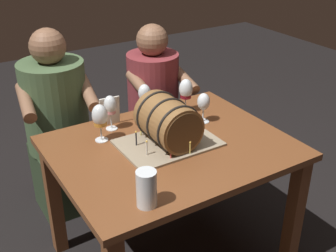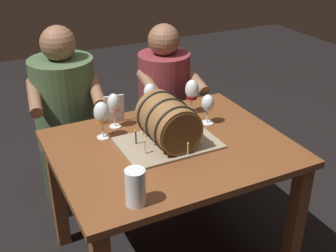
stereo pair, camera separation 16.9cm
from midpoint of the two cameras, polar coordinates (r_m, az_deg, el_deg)
The scene contains 11 objects.
dining_table at distance 2.20m, azimuth 2.60°, elevation -5.22°, with size 1.14×0.91×0.73m.
barrel_cake at distance 2.10m, azimuth 2.30°, elevation 0.28°, with size 0.48×0.34×0.25m.
wine_glass_red at distance 2.43m, azimuth 5.15°, elevation 4.56°, with size 0.08×0.08×0.20m.
wine_glass_rose at distance 2.27m, azimuth -5.03°, elevation 2.81°, with size 0.07×0.07×0.19m.
wine_glass_amber at distance 2.16m, azimuth -6.52°, elevation 1.48°, with size 0.08×0.08×0.20m.
wine_glass_white at distance 2.39m, azimuth -0.37°, elevation 4.24°, with size 0.07×0.07×0.19m.
wine_glass_empty at distance 2.32m, azimuth 7.34°, elevation 2.86°, with size 0.07×0.07×0.17m.
beer_pint at distance 1.71m, azimuth -1.46°, elevation -8.24°, with size 0.08×0.08×0.16m.
menu_card at distance 2.34m, azimuth -5.07°, elevation 2.23°, with size 0.11×0.01×0.16m, color silver.
person_seated_left at distance 2.73m, azimuth -11.36°, elevation 0.13°, with size 0.46×0.53×1.19m.
person_seated_right at distance 2.97m, azimuth 1.14°, elevation 1.88°, with size 0.39×0.47×1.13m.
Camera 2 is at (-0.84, -1.66, 1.79)m, focal length 46.33 mm.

